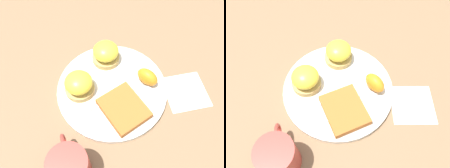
{
  "view_description": "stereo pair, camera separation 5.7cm",
  "coord_description": "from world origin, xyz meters",
  "views": [
    {
      "loc": [
        -0.27,
        0.1,
        0.52
      ],
      "look_at": [
        0.0,
        0.0,
        0.03
      ],
      "focal_mm": 35.0,
      "sensor_mm": 36.0,
      "label": 1
    },
    {
      "loc": [
        -0.29,
        0.04,
        0.52
      ],
      "look_at": [
        0.0,
        0.0,
        0.03
      ],
      "focal_mm": 35.0,
      "sensor_mm": 36.0,
      "label": 2
    }
  ],
  "objects": [
    {
      "name": "napkin",
      "position": [
        -0.07,
        -0.19,
        0.0
      ],
      "size": [
        0.12,
        0.12,
        0.0
      ],
      "primitive_type": "cube",
      "rotation": [
        0.0,
        0.0,
        -0.13
      ],
      "color": "white",
      "rests_on": "ground_plane"
    },
    {
      "name": "orange_wedge",
      "position": [
        -0.01,
        -0.1,
        0.04
      ],
      "size": [
        0.07,
        0.06,
        0.04
      ],
      "primitive_type": "ellipsoid",
      "rotation": [
        0.0,
        0.0,
        3.66
      ],
      "color": "orange",
      "rests_on": "plate"
    },
    {
      "name": "sandwich_benedict_right",
      "position": [
        0.02,
        0.08,
        0.04
      ],
      "size": [
        0.08,
        0.08,
        0.06
      ],
      "color": "tan",
      "rests_on": "plate"
    },
    {
      "name": "fork",
      "position": [
        -0.04,
        -0.0,
        0.02
      ],
      "size": [
        0.03,
        0.22,
        0.0
      ],
      "color": "silver",
      "rests_on": "plate"
    },
    {
      "name": "hashbrown_patty",
      "position": [
        -0.07,
        -0.01,
        0.02
      ],
      "size": [
        0.13,
        0.12,
        0.02
      ],
      "primitive_type": "cube",
      "rotation": [
        0.0,
        0.0,
        0.27
      ],
      "color": "#B56529",
      "rests_on": "plate"
    },
    {
      "name": "ground_plane",
      "position": [
        0.0,
        0.0,
        0.0
      ],
      "size": [
        1.1,
        1.1,
        0.0
      ],
      "primitive_type": "plane",
      "color": "#846647"
    },
    {
      "name": "cup",
      "position": [
        -0.17,
        0.15,
        0.05
      ],
      "size": [
        0.11,
        0.08,
        0.1
      ],
      "color": "#B23D33",
      "rests_on": "ground_plane"
    },
    {
      "name": "sandwich_benedict_left",
      "position": [
        0.1,
        -0.01,
        0.04
      ],
      "size": [
        0.08,
        0.08,
        0.06
      ],
      "color": "tan",
      "rests_on": "plate"
    },
    {
      "name": "plate",
      "position": [
        0.0,
        0.0,
        0.01
      ],
      "size": [
        0.29,
        0.29,
        0.01
      ],
      "primitive_type": "cylinder",
      "color": "silver",
      "rests_on": "ground_plane"
    }
  ]
}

